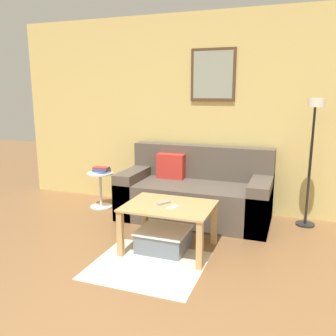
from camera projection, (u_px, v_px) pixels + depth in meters
wall_back at (209, 114)px, 4.65m from camera, size 5.60×0.09×2.55m
area_rug at (148, 265)px, 3.27m from camera, size 1.01×0.92×0.01m
couch at (195, 194)px, 4.45m from camera, size 1.84×0.86×0.88m
coffee_table at (169, 214)px, 3.52m from camera, size 0.86×0.65×0.47m
storage_bin at (164, 239)px, 3.59m from camera, size 0.50×0.46×0.22m
floor_lamp at (313, 143)px, 3.91m from camera, size 0.22×0.47×1.50m
side_table at (101, 186)px, 4.87m from camera, size 0.35×0.35×0.49m
book_stack at (102, 170)px, 4.82m from camera, size 0.22×0.20×0.08m
remote_control at (164, 203)px, 3.53m from camera, size 0.11×0.15×0.02m
cell_phone at (173, 207)px, 3.42m from camera, size 0.11×0.15×0.01m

